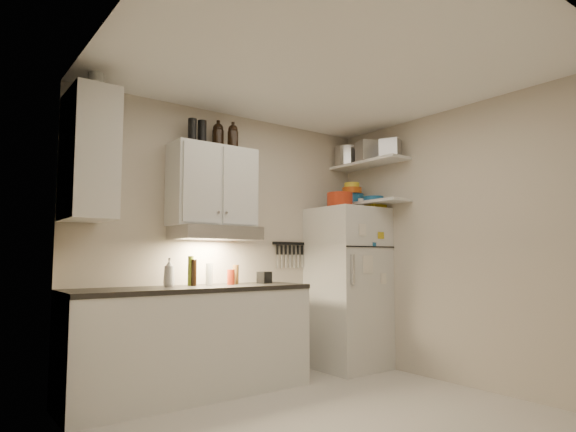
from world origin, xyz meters
TOP-DOWN VIEW (x-y plane):
  - floor at (0.00, 0.00)m, footprint 3.20×3.00m
  - ceiling at (0.00, 0.00)m, footprint 3.20×3.00m
  - back_wall at (0.00, 1.51)m, footprint 3.20×0.02m
  - left_wall at (-1.61, 0.00)m, footprint 0.02×3.00m
  - right_wall at (1.61, 0.00)m, footprint 0.02×3.00m
  - base_cabinet at (-0.55, 1.20)m, footprint 2.10×0.60m
  - countertop at (-0.55, 1.20)m, footprint 2.10×0.62m
  - upper_cabinet at (-0.30, 1.33)m, footprint 0.80×0.33m
  - side_cabinet at (-1.44, 1.20)m, footprint 0.33×0.55m
  - range_hood at (-0.30, 1.27)m, footprint 0.76×0.46m
  - fridge at (1.25, 1.16)m, footprint 0.70×0.68m
  - shelf_hi at (1.45, 1.02)m, footprint 0.30×0.95m
  - shelf_lo at (1.45, 1.02)m, footprint 0.30×0.95m
  - knife_strip at (0.70, 1.49)m, footprint 0.42×0.02m
  - dutch_oven at (1.11, 1.13)m, footprint 0.31×0.31m
  - book_stack at (1.52, 1.04)m, footprint 0.23×0.27m
  - spice_jar at (1.37, 1.06)m, footprint 0.08×0.08m
  - stock_pot at (1.46, 1.35)m, footprint 0.39×0.39m
  - tin_a at (1.41, 0.99)m, footprint 0.27×0.26m
  - tin_b at (1.48, 0.73)m, footprint 0.26×0.26m
  - bowl_teal at (1.41, 1.26)m, footprint 0.27×0.27m
  - bowl_orange at (1.38, 1.21)m, footprint 0.22×0.22m
  - bowl_yellow at (1.38, 1.21)m, footprint 0.17×0.17m
  - plates at (1.46, 0.97)m, footprint 0.28×0.28m
  - growler_a at (-0.22, 1.40)m, footprint 0.12×0.12m
  - growler_b at (-0.11, 1.30)m, footprint 0.11×0.11m
  - thermos_a at (-0.41, 1.36)m, footprint 0.09×0.09m
  - thermos_b at (-0.52, 1.32)m, footprint 0.08×0.08m
  - side_jar at (-1.41, 1.18)m, footprint 0.15×0.15m
  - soap_bottle at (-0.73, 1.28)m, footprint 0.13×0.13m
  - pepper_mill at (-0.07, 1.30)m, footprint 0.07×0.07m
  - oil_bottle at (-0.52, 1.31)m, footprint 0.06×0.06m
  - vinegar_bottle at (-0.50, 1.28)m, footprint 0.05×0.05m
  - clear_bottle at (-0.33, 1.31)m, footprint 0.08×0.08m
  - red_jar at (-0.15, 1.25)m, footprint 0.09×0.09m
  - caddy at (0.24, 1.28)m, footprint 0.15×0.13m

SIDE VIEW (x-z plane):
  - floor at x=0.00m, z-range -0.02..0.00m
  - base_cabinet at x=-0.55m, z-range 0.00..0.88m
  - fridge at x=1.25m, z-range 0.00..1.70m
  - countertop at x=-0.55m, z-range 0.88..0.92m
  - caddy at x=0.24m, z-range 0.92..1.03m
  - red_jar at x=-0.15m, z-range 0.92..1.06m
  - pepper_mill at x=-0.07m, z-range 0.92..1.10m
  - clear_bottle at x=-0.33m, z-range 0.92..1.12m
  - vinegar_bottle at x=-0.50m, z-range 0.92..1.15m
  - oil_bottle at x=-0.52m, z-range 0.92..1.18m
  - soap_bottle at x=-0.73m, z-range 0.92..1.19m
  - back_wall at x=0.00m, z-range 0.00..2.60m
  - left_wall at x=-1.61m, z-range 0.00..2.60m
  - right_wall at x=1.61m, z-range 0.00..2.60m
  - knife_strip at x=0.70m, z-range 1.31..1.33m
  - range_hood at x=-0.30m, z-range 1.33..1.45m
  - book_stack at x=1.52m, z-range 1.70..1.78m
  - spice_jar at x=1.37m, z-range 1.70..1.81m
  - shelf_lo at x=1.45m, z-range 1.75..1.77m
  - dutch_oven at x=1.11m, z-range 1.70..1.86m
  - plates at x=1.46m, z-range 1.77..1.83m
  - upper_cabinet at x=-0.30m, z-range 1.45..2.20m
  - bowl_teal at x=1.41m, z-range 1.77..1.88m
  - bowl_orange at x=1.38m, z-range 1.88..1.95m
  - side_cabinet at x=-1.44m, z-range 1.45..2.45m
  - bowl_yellow at x=1.38m, z-range 1.95..2.00m
  - shelf_hi at x=1.45m, z-range 2.19..2.22m
  - tin_b at x=1.48m, z-range 2.21..2.41m
  - thermos_b at x=-0.52m, z-range 2.20..2.43m
  - thermos_a at x=-0.41m, z-range 2.20..2.44m
  - growler_b at x=-0.11m, z-range 2.20..2.44m
  - tin_a at x=1.41m, z-range 2.21..2.44m
  - stock_pot at x=1.46m, z-range 2.21..2.44m
  - growler_a at x=-0.22m, z-range 2.20..2.46m
  - side_jar at x=-1.41m, z-range 2.45..2.61m
  - ceiling at x=0.00m, z-range 2.60..2.62m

